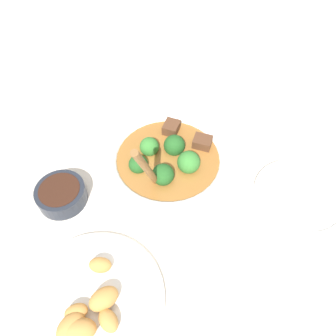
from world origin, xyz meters
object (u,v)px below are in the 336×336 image
object	(u,v)px
condiment_bowl	(61,194)
food_plate	(91,303)
stew_bowl	(168,170)
empty_plate	(300,196)

from	to	relation	value
condiment_bowl	food_plate	world-z (taller)	food_plate
condiment_bowl	food_plate	bearing A→B (deg)	-38.30
stew_bowl	empty_plate	size ratio (longest dim) A/B	1.34
condiment_bowl	food_plate	distance (m)	0.23
stew_bowl	empty_plate	xyz separation A→B (m)	(0.26, 0.11, -0.06)
stew_bowl	condiment_bowl	world-z (taller)	stew_bowl
stew_bowl	condiment_bowl	distance (m)	0.23
condiment_bowl	empty_plate	size ratio (longest dim) A/B	0.53
empty_plate	stew_bowl	bearing A→B (deg)	-156.61
food_plate	stew_bowl	bearing A→B (deg)	90.44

